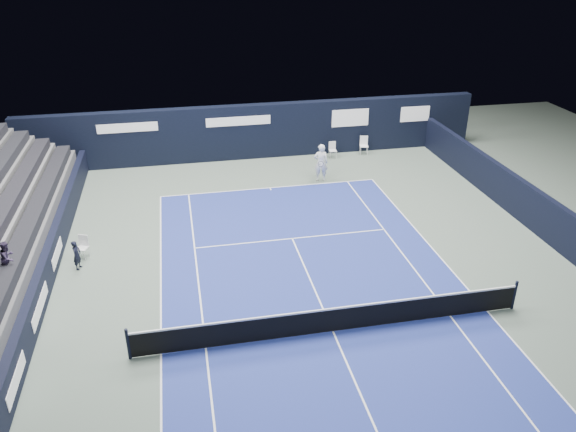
{
  "coord_description": "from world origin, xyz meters",
  "views": [
    {
      "loc": [
        -4.37,
        -14.03,
        11.51
      ],
      "look_at": [
        -0.27,
        6.0,
        1.3
      ],
      "focal_mm": 35.0,
      "sensor_mm": 36.0,
      "label": 1
    }
  ],
  "objects_px": {
    "folding_chair_back_a": "(332,147)",
    "tennis_net": "(334,319)",
    "folding_chair_back_b": "(364,144)",
    "tennis_player": "(321,163)",
    "line_judge_chair": "(83,245)"
  },
  "relations": [
    {
      "from": "folding_chair_back_b",
      "to": "folding_chair_back_a",
      "type": "bearing_deg",
      "value": -162.2
    },
    {
      "from": "tennis_net",
      "to": "folding_chair_back_a",
      "type": "bearing_deg",
      "value": 74.51
    },
    {
      "from": "folding_chair_back_a",
      "to": "tennis_player",
      "type": "distance_m",
      "value": 3.65
    },
    {
      "from": "tennis_player",
      "to": "line_judge_chair",
      "type": "bearing_deg",
      "value": -153.08
    },
    {
      "from": "folding_chair_back_a",
      "to": "folding_chair_back_b",
      "type": "bearing_deg",
      "value": 7.51
    },
    {
      "from": "line_judge_chair",
      "to": "tennis_player",
      "type": "relative_size",
      "value": 0.47
    },
    {
      "from": "folding_chair_back_b",
      "to": "line_judge_chair",
      "type": "xyz_separation_m",
      "value": [
        -14.76,
        -9.19,
        -0.06
      ]
    },
    {
      "from": "folding_chair_back_b",
      "to": "line_judge_chair",
      "type": "bearing_deg",
      "value": -136.22
    },
    {
      "from": "tennis_net",
      "to": "tennis_player",
      "type": "height_order",
      "value": "tennis_player"
    },
    {
      "from": "line_judge_chair",
      "to": "tennis_player",
      "type": "height_order",
      "value": "tennis_player"
    },
    {
      "from": "folding_chair_back_a",
      "to": "tennis_net",
      "type": "relative_size",
      "value": 0.07
    },
    {
      "from": "folding_chair_back_b",
      "to": "tennis_player",
      "type": "height_order",
      "value": "tennis_player"
    },
    {
      "from": "folding_chair_back_b",
      "to": "line_judge_chair",
      "type": "relative_size",
      "value": 1.11
    },
    {
      "from": "folding_chair_back_a",
      "to": "tennis_net",
      "type": "distance_m",
      "value": 16.18
    },
    {
      "from": "folding_chair_back_b",
      "to": "tennis_net",
      "type": "relative_size",
      "value": 0.08
    }
  ]
}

